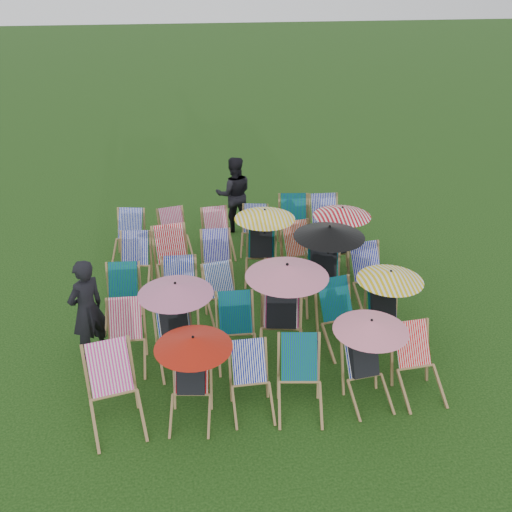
{
  "coord_description": "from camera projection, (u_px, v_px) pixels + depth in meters",
  "views": [
    {
      "loc": [
        -1.1,
        -7.97,
        5.28
      ],
      "look_at": [
        0.16,
        0.35,
        0.9
      ],
      "focal_mm": 40.0,
      "sensor_mm": 36.0,
      "label": 1
    }
  ],
  "objects": [
    {
      "name": "deckchair_9",
      "position": [
        283.0,
        309.0,
        8.31
      ],
      "size": [
        1.21,
        1.29,
        1.44
      ],
      "rotation": [
        0.0,
        0.0,
        -0.19
      ],
      "color": "olive",
      "rests_on": "ground"
    },
    {
      "name": "deckchair_6",
      "position": [
        125.0,
        338.0,
        8.19
      ],
      "size": [
        0.62,
        0.85,
        0.9
      ],
      "rotation": [
        0.0,
        0.0,
        -0.03
      ],
      "color": "olive",
      "rests_on": "ground"
    },
    {
      "name": "deckchair_17",
      "position": [
        371.0,
        278.0,
        9.68
      ],
      "size": [
        0.73,
        0.95,
        0.96
      ],
      "rotation": [
        0.0,
        0.0,
        0.11
      ],
      "color": "olive",
      "rests_on": "ground"
    },
    {
      "name": "deckchair_14",
      "position": [
        223.0,
        295.0,
        9.3
      ],
      "size": [
        0.69,
        0.87,
        0.85
      ],
      "rotation": [
        0.0,
        0.0,
        0.19
      ],
      "color": "olive",
      "rests_on": "ground"
    },
    {
      "name": "person_left",
      "position": [
        87.0,
        310.0,
        8.23
      ],
      "size": [
        0.68,
        0.67,
        1.59
      ],
      "primitive_type": "imported",
      "rotation": [
        0.0,
        0.0,
        3.9
      ],
      "color": "black",
      "rests_on": "ground"
    },
    {
      "name": "deckchair_16",
      "position": [
        325.0,
        265.0,
        9.54
      ],
      "size": [
        1.18,
        1.26,
        1.4
      ],
      "rotation": [
        0.0,
        0.0,
        -0.16
      ],
      "color": "olive",
      "rests_on": "ground"
    },
    {
      "name": "deckchair_18",
      "position": [
        134.0,
        263.0,
        10.21
      ],
      "size": [
        0.7,
        0.91,
        0.91
      ],
      "rotation": [
        0.0,
        0.0,
        -0.13
      ],
      "color": "olive",
      "rests_on": "ground"
    },
    {
      "name": "deckchair_4",
      "position": [
        368.0,
        360.0,
        7.48
      ],
      "size": [
        0.99,
        1.06,
        1.17
      ],
      "rotation": [
        0.0,
        0.0,
        0.12
      ],
      "color": "olive",
      "rests_on": "ground"
    },
    {
      "name": "deckchair_22",
      "position": [
        301.0,
        253.0,
        10.52
      ],
      "size": [
        0.76,
        0.96,
        0.95
      ],
      "rotation": [
        0.0,
        0.0,
        0.16
      ],
      "color": "olive",
      "rests_on": "ground"
    },
    {
      "name": "deckchair_23",
      "position": [
        341.0,
        240.0,
        10.58
      ],
      "size": [
        1.07,
        1.16,
        1.26
      ],
      "rotation": [
        0.0,
        0.0,
        0.17
      ],
      "color": "olive",
      "rests_on": "ground"
    },
    {
      "name": "deckchair_20",
      "position": [
        217.0,
        260.0,
        10.32
      ],
      "size": [
        0.61,
        0.85,
        0.9
      ],
      "rotation": [
        0.0,
        0.0,
        -0.02
      ],
      "color": "olive",
      "rests_on": "ground"
    },
    {
      "name": "deckchair_8",
      "position": [
        237.0,
        332.0,
        8.3
      ],
      "size": [
        0.65,
        0.88,
        0.93
      ],
      "rotation": [
        0.0,
        0.0,
        -0.04
      ],
      "color": "olive",
      "rests_on": "ground"
    },
    {
      "name": "deckchair_1",
      "position": [
        191.0,
        377.0,
        7.17
      ],
      "size": [
        0.98,
        1.04,
        1.17
      ],
      "rotation": [
        0.0,
        0.0,
        -0.16
      ],
      "color": "olive",
      "rests_on": "ground"
    },
    {
      "name": "deckchair_19",
      "position": [
        174.0,
        260.0,
        10.22
      ],
      "size": [
        0.8,
        1.02,
        1.01
      ],
      "rotation": [
        0.0,
        0.0,
        0.15
      ],
      "color": "olive",
      "rests_on": "ground"
    },
    {
      "name": "deckchair_2",
      "position": [
        251.0,
        382.0,
        7.38
      ],
      "size": [
        0.56,
        0.78,
        0.84
      ],
      "rotation": [
        0.0,
        0.0,
        0.01
      ],
      "color": "olive",
      "rests_on": "ground"
    },
    {
      "name": "deckchair_10",
      "position": [
        342.0,
        318.0,
        8.61
      ],
      "size": [
        0.76,
        0.96,
        0.95
      ],
      "rotation": [
        0.0,
        0.0,
        0.16
      ],
      "color": "olive",
      "rests_on": "ground"
    },
    {
      "name": "deckchair_26",
      "position": [
        218.0,
        234.0,
        11.31
      ],
      "size": [
        0.67,
        0.87,
        0.88
      ],
      "rotation": [
        0.0,
        0.0,
        0.11
      ],
      "color": "olive",
      "rests_on": "ground"
    },
    {
      "name": "ground",
      "position": [
        250.0,
        314.0,
        9.57
      ],
      "size": [
        100.0,
        100.0,
        0.0
      ],
      "primitive_type": "plane",
      "color": "black",
      "rests_on": "ground"
    },
    {
      "name": "deckchair_12",
      "position": [
        122.0,
        298.0,
        9.17
      ],
      "size": [
        0.65,
        0.86,
        0.9
      ],
      "rotation": [
        0.0,
        0.0,
        -0.07
      ],
      "color": "olive",
      "rests_on": "ground"
    },
    {
      "name": "deckchair_5",
      "position": [
        419.0,
        365.0,
        7.65
      ],
      "size": [
        0.65,
        0.87,
        0.9
      ],
      "rotation": [
        0.0,
        0.0,
        0.07
      ],
      "color": "olive",
      "rests_on": "ground"
    },
    {
      "name": "deckchair_15",
      "position": [
        279.0,
        291.0,
        9.42
      ],
      "size": [
        0.68,
        0.86,
        0.84
      ],
      "rotation": [
        0.0,
        0.0,
        -0.18
      ],
      "color": "olive",
      "rests_on": "ground"
    },
    {
      "name": "deckchair_28",
      "position": [
        294.0,
        224.0,
        11.64
      ],
      "size": [
        0.76,
        0.98,
        0.99
      ],
      "rotation": [
        0.0,
        0.0,
        -0.12
      ],
      "color": "olive",
      "rests_on": "ground"
    },
    {
      "name": "deckchair_3",
      "position": [
        300.0,
        380.0,
        7.36
      ],
      "size": [
        0.72,
        0.92,
        0.92
      ],
      "rotation": [
        0.0,
        0.0,
        -0.15
      ],
      "color": "olive",
      "rests_on": "ground"
    },
    {
      "name": "deckchair_11",
      "position": [
        386.0,
        306.0,
        8.62
      ],
      "size": [
        1.0,
        1.05,
        1.18
      ],
      "rotation": [
        0.0,
        0.0,
        -0.12
      ],
      "color": "olive",
      "rests_on": "ground"
    },
    {
      "name": "deckchair_13",
      "position": [
        180.0,
        293.0,
        9.24
      ],
      "size": [
        0.67,
        0.91,
        0.95
      ],
      "rotation": [
        0.0,
        0.0,
        -0.05
      ],
      "color": "olive",
      "rests_on": "ground"
    },
    {
      "name": "deckchair_7",
      "position": [
        176.0,
        323.0,
        8.13
      ],
      "size": [
        1.07,
        1.15,
        1.27
      ],
      "rotation": [
        0.0,
        0.0,
        0.13
      ],
      "color": "olive",
      "rests_on": "ground"
    },
    {
      "name": "deckchair_25",
      "position": [
        175.0,
        234.0,
        11.33
      ],
      "size": [
        0.73,
        0.9,
        0.87
      ],
      "rotation": [
        0.0,
        0.0,
        0.21
      ],
      "color": "olive",
      "rests_on": "ground"
    },
    {
      "name": "deckchair_27",
      "position": [
        254.0,
        231.0,
        11.49
      ],
      "size": [
        0.72,
        0.89,
        0.86
      ],
      "rotation": [
        0.0,
        0.0,
        -0.2
      ],
      "color": "olive",
      "rests_on": "ground"
    },
    {
      "name": "deckchair_21",
      "position": [
        262.0,
        243.0,
        10.4
      ],
      "size": [
        1.1,
        1.17,
        1.31
      ],
      "rotation": [
        0.0,
        0.0,
        -0.18
      ],
      "color": "olive",
      "rests_on": "ground"
    },
    {
      "name": "person_rear",
      "position": [
        234.0,
        194.0,
        12.21
      ],
      "size": [
        0.8,
        0.62,
        1.64
      ],
      "primitive_type": "imported",
      "rotation": [
        0.0,
        0.0,
        3.14
      ],
      "color": "black",
      "rests_on": "ground"
    },
    {
      "name": "deckchair_29",
      "position": [
        326.0,
        224.0,
        11.64
      ],
      "size": [
        0.7,
        0.94,
        0.99
      ],
      "rotation": [
        0.0,
        0.0,
        -0.05
      ],
      "color": "olive",
      "rests_on": "ground"
    },
    {
      "name": "deckchair_24",
      "position": [
        128.0,
        236.0,
        11.21
      ],
      "size": [
        0.74,
        0.92,
        0.9
      ],
      "rotation": [
        0.0,
        0.0,
        -0.2
      ],
      "color": "olive",
      "rests_on": "ground"
    },
    {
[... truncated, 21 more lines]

